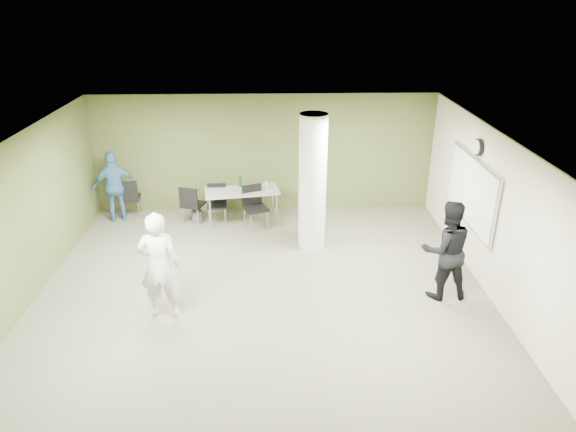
{
  "coord_description": "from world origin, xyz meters",
  "views": [
    {
      "loc": [
        0.22,
        -7.66,
        5.02
      ],
      "look_at": [
        0.48,
        1.0,
        1.12
      ],
      "focal_mm": 32.0,
      "sensor_mm": 36.0,
      "label": 1
    }
  ],
  "objects_px": {
    "man_blue": "(115,187)",
    "chair_back_left": "(129,196)",
    "folding_table": "(242,192)",
    "man_black": "(446,250)",
    "woman_white": "(159,266)"
  },
  "relations": [
    {
      "from": "man_blue",
      "to": "chair_back_left",
      "type": "bearing_deg",
      "value": -165.15
    },
    {
      "from": "folding_table",
      "to": "man_black",
      "type": "xyz_separation_m",
      "value": [
        3.64,
        -3.22,
        0.16
      ]
    },
    {
      "from": "man_black",
      "to": "chair_back_left",
      "type": "bearing_deg",
      "value": -32.69
    },
    {
      "from": "man_black",
      "to": "man_blue",
      "type": "height_order",
      "value": "man_black"
    },
    {
      "from": "chair_back_left",
      "to": "woman_white",
      "type": "xyz_separation_m",
      "value": [
        1.53,
        -4.0,
        0.39
      ]
    },
    {
      "from": "folding_table",
      "to": "man_blue",
      "type": "relative_size",
      "value": 1.05
    },
    {
      "from": "woman_white",
      "to": "man_blue",
      "type": "distance_m",
      "value": 4.24
    },
    {
      "from": "chair_back_left",
      "to": "folding_table",
      "type": "bearing_deg",
      "value": 164.61
    },
    {
      "from": "folding_table",
      "to": "man_blue",
      "type": "xyz_separation_m",
      "value": [
        -2.9,
        0.19,
        0.09
      ]
    },
    {
      "from": "man_blue",
      "to": "man_black",
      "type": "bearing_deg",
      "value": 134.45
    },
    {
      "from": "folding_table",
      "to": "woman_white",
      "type": "distance_m",
      "value": 3.83
    },
    {
      "from": "man_black",
      "to": "man_blue",
      "type": "xyz_separation_m",
      "value": [
        -6.54,
        3.41,
        -0.07
      ]
    },
    {
      "from": "woman_white",
      "to": "man_black",
      "type": "xyz_separation_m",
      "value": [
        4.77,
        0.44,
        -0.03
      ]
    },
    {
      "from": "woman_white",
      "to": "man_black",
      "type": "height_order",
      "value": "woman_white"
    },
    {
      "from": "woman_white",
      "to": "folding_table",
      "type": "bearing_deg",
      "value": -106.98
    }
  ]
}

